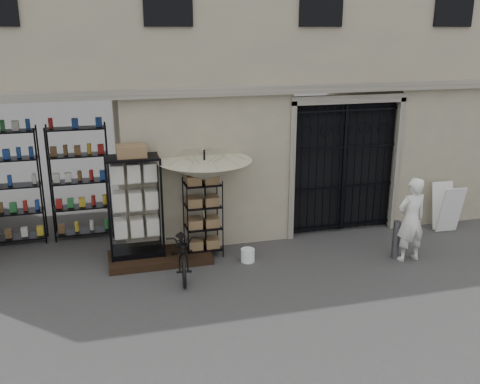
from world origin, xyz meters
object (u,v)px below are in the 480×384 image
object	(u,v)px
wire_rack	(203,218)
bicycle	(184,273)
display_cabinet	(135,211)
easel_sign	(447,208)
steel_bollard	(396,240)
shopkeeper	(407,259)
market_umbrella	(205,165)
white_bucket	(248,255)

from	to	relation	value
wire_rack	bicycle	distance (m)	1.21
display_cabinet	easel_sign	size ratio (longest dim) A/B	1.99
steel_bollard	shopkeeper	bearing A→B (deg)	-34.75
display_cabinet	bicycle	world-z (taller)	display_cabinet
wire_rack	market_umbrella	distance (m)	1.11
wire_rack	steel_bollard	xyz separation A→B (m)	(3.68, -1.17, -0.39)
display_cabinet	white_bucket	distance (m)	2.36
bicycle	easel_sign	size ratio (longest dim) A/B	1.63
display_cabinet	market_umbrella	world-z (taller)	market_umbrella
wire_rack	steel_bollard	size ratio (longest dim) A/B	2.04
wire_rack	easel_sign	bearing A→B (deg)	-0.66
wire_rack	steel_bollard	bearing A→B (deg)	-16.99
display_cabinet	wire_rack	world-z (taller)	display_cabinet
wire_rack	white_bucket	distance (m)	1.16
bicycle	shopkeeper	distance (m)	4.45
display_cabinet	steel_bollard	xyz separation A→B (m)	(5.00, -1.22, -0.64)
bicycle	shopkeeper	xyz separation A→B (m)	(4.42, -0.56, 0.00)
white_bucket	easel_sign	distance (m)	4.83
market_umbrella	shopkeeper	distance (m)	4.46
market_umbrella	easel_sign	bearing A→B (deg)	-0.83
bicycle	steel_bollard	bearing A→B (deg)	0.68
steel_bollard	display_cabinet	bearing A→B (deg)	166.32
white_bucket	steel_bollard	size ratio (longest dim) A/B	0.35
shopkeeper	market_umbrella	bearing A→B (deg)	-22.65
market_umbrella	easel_sign	size ratio (longest dim) A/B	2.45
bicycle	steel_bollard	distance (m)	4.25
white_bucket	easel_sign	bearing A→B (deg)	5.24
steel_bollard	bicycle	bearing A→B (deg)	174.34
bicycle	easel_sign	distance (m)	6.15
white_bucket	easel_sign	world-z (taller)	easel_sign
wire_rack	white_bucket	bearing A→B (deg)	-35.73
display_cabinet	steel_bollard	world-z (taller)	display_cabinet
shopkeeper	easel_sign	xyz separation A→B (m)	(1.68, 1.18, 0.55)
easel_sign	shopkeeper	bearing A→B (deg)	-141.42
white_bucket	wire_rack	bearing A→B (deg)	143.58
display_cabinet	steel_bollard	size ratio (longest dim) A/B	2.73
shopkeeper	easel_sign	size ratio (longest dim) A/B	1.58
easel_sign	display_cabinet	bearing A→B (deg)	-177.96
white_bucket	bicycle	world-z (taller)	bicycle
market_umbrella	bicycle	distance (m)	2.10
steel_bollard	easel_sign	world-z (taller)	easel_sign
wire_rack	bicycle	bearing A→B (deg)	-124.75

